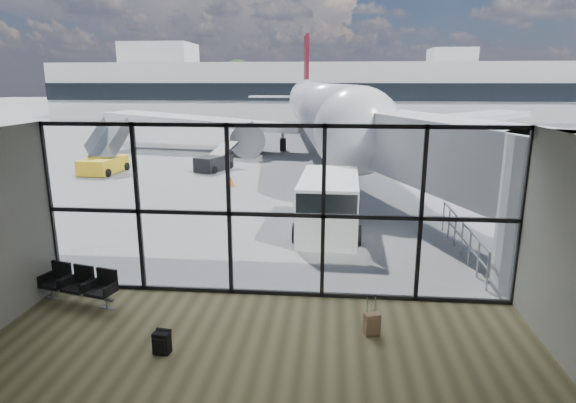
% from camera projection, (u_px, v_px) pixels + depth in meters
% --- Properties ---
extents(ground, '(220.00, 220.00, 0.00)m').
position_uv_depth(ground, '(320.00, 134.00, 51.33)').
color(ground, slate).
rests_on(ground, ground).
extents(lounge_shell, '(12.02, 8.01, 4.51)m').
position_uv_depth(lounge_shell, '(239.00, 270.00, 7.43)').
color(lounge_shell, brown).
rests_on(lounge_shell, ground).
extents(glass_curtain_wall, '(12.10, 0.12, 4.50)m').
position_uv_depth(glass_curtain_wall, '(276.00, 213.00, 12.16)').
color(glass_curtain_wall, white).
rests_on(glass_curtain_wall, ground).
extents(jet_bridge, '(8.00, 16.50, 4.33)m').
position_uv_depth(jet_bridge, '(424.00, 154.00, 18.42)').
color(jet_bridge, '#A2A4A7').
rests_on(jet_bridge, ground).
extents(apron_railing, '(0.06, 5.46, 1.11)m').
position_uv_depth(apron_railing, '(462.00, 234.00, 15.41)').
color(apron_railing, gray).
rests_on(apron_railing, ground).
extents(far_terminal, '(80.00, 12.20, 11.00)m').
position_uv_depth(far_terminal, '(321.00, 90.00, 71.57)').
color(far_terminal, '#B0B1AC').
rests_on(far_terminal, ground).
extents(tree_0, '(4.95, 4.95, 7.12)m').
position_uv_depth(tree_0, '(72.00, 86.00, 85.18)').
color(tree_0, '#382619').
rests_on(tree_0, ground).
extents(tree_1, '(5.61, 5.61, 8.07)m').
position_uv_depth(tree_1, '(104.00, 82.00, 84.48)').
color(tree_1, '#382619').
rests_on(tree_1, ground).
extents(tree_2, '(6.27, 6.27, 9.03)m').
position_uv_depth(tree_2, '(137.00, 79.00, 83.79)').
color(tree_2, '#382619').
rests_on(tree_2, ground).
extents(tree_3, '(4.95, 4.95, 7.12)m').
position_uv_depth(tree_3, '(170.00, 86.00, 83.55)').
color(tree_3, '#382619').
rests_on(tree_3, ground).
extents(tree_4, '(5.61, 5.61, 8.07)m').
position_uv_depth(tree_4, '(204.00, 82.00, 82.85)').
color(tree_4, '#382619').
rests_on(tree_4, ground).
extents(tree_5, '(6.27, 6.27, 9.03)m').
position_uv_depth(tree_5, '(238.00, 78.00, 82.16)').
color(tree_5, '#382619').
rests_on(tree_5, ground).
extents(seating_row, '(2.12, 1.06, 0.94)m').
position_uv_depth(seating_row, '(81.00, 283.00, 12.19)').
color(seating_row, gray).
rests_on(seating_row, ground).
extents(backpack, '(0.37, 0.35, 0.51)m').
position_uv_depth(backpack, '(162.00, 343.00, 9.90)').
color(backpack, black).
rests_on(backpack, ground).
extents(suitcase, '(0.38, 0.31, 0.91)m').
position_uv_depth(suitcase, '(372.00, 324.00, 10.61)').
color(suitcase, '#937452').
rests_on(suitcase, ground).
extents(airliner, '(35.12, 40.85, 10.54)m').
position_uv_depth(airliner, '(320.00, 110.00, 39.07)').
color(airliner, silver).
rests_on(airliner, ground).
extents(service_van, '(2.45, 4.85, 2.09)m').
position_uv_depth(service_van, '(329.00, 204.00, 17.74)').
color(service_van, white).
rests_on(service_van, ground).
extents(belt_loader, '(2.30, 3.72, 1.62)m').
position_uv_depth(belt_loader, '(215.00, 162.00, 30.32)').
color(belt_loader, black).
rests_on(belt_loader, ground).
extents(mobile_stairs, '(2.21, 3.83, 2.60)m').
position_uv_depth(mobile_stairs, '(104.00, 163.00, 29.42)').
color(mobile_stairs, gold).
rests_on(mobile_stairs, ground).
extents(traffic_cone_a, '(0.38, 0.38, 0.55)m').
position_uv_depth(traffic_cone_a, '(231.00, 182.00, 25.66)').
color(traffic_cone_a, '#F0580C').
rests_on(traffic_cone_a, ground).
extents(traffic_cone_b, '(0.39, 0.39, 0.56)m').
position_uv_depth(traffic_cone_b, '(333.00, 195.00, 22.71)').
color(traffic_cone_b, '#FF600D').
rests_on(traffic_cone_b, ground).
extents(traffic_cone_c, '(0.37, 0.37, 0.53)m').
position_uv_depth(traffic_cone_c, '(349.00, 181.00, 25.91)').
color(traffic_cone_c, '#FF320D').
rests_on(traffic_cone_c, ground).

